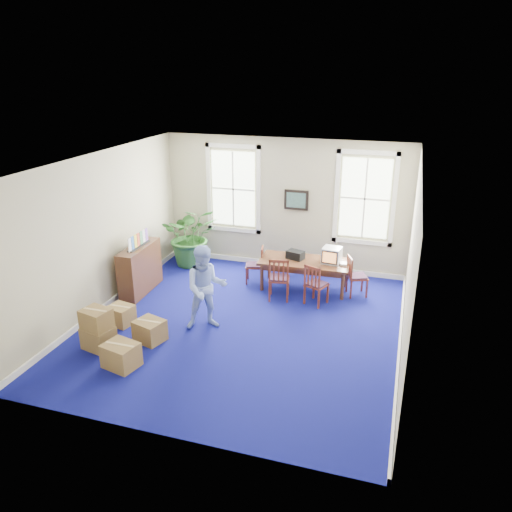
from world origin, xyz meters
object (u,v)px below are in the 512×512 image
(crt_tv, at_px, (332,255))
(man, at_px, (206,288))
(credenza, at_px, (140,270))
(cardboard_boxes, at_px, (110,327))
(conference_table, at_px, (304,274))
(chair_near_left, at_px, (279,278))
(potted_plant, at_px, (191,236))

(crt_tv, relative_size, man, 0.25)
(credenza, relative_size, cardboard_boxes, 0.97)
(conference_table, distance_m, crt_tv, 0.79)
(crt_tv, xyz_separation_m, man, (-2.00, -2.36, -0.03))
(credenza, height_order, cardboard_boxes, credenza)
(crt_tv, bearing_deg, man, -123.74)
(crt_tv, xyz_separation_m, chair_near_left, (-1.00, -0.73, -0.37))
(potted_plant, distance_m, cardboard_boxes, 4.11)
(crt_tv, bearing_deg, cardboard_boxes, -126.91)
(man, relative_size, cardboard_boxes, 1.19)
(crt_tv, height_order, potted_plant, potted_plant)
(conference_table, height_order, credenza, credenza)
(chair_near_left, distance_m, potted_plant, 2.91)
(conference_table, distance_m, cardboard_boxes, 4.47)
(credenza, bearing_deg, potted_plant, 75.45)
(conference_table, relative_size, credenza, 1.47)
(crt_tv, relative_size, credenza, 0.31)
(potted_plant, bearing_deg, chair_near_left, -25.98)
(credenza, bearing_deg, chair_near_left, 9.05)
(cardboard_boxes, bearing_deg, chair_near_left, 49.96)
(chair_near_left, xyz_separation_m, man, (-1.00, -1.63, 0.34))
(man, xyz_separation_m, potted_plant, (-1.60, 2.90, -0.06))
(man, distance_m, cardboard_boxes, 1.86)
(conference_table, bearing_deg, man, -123.24)
(crt_tv, height_order, cardboard_boxes, crt_tv)
(potted_plant, relative_size, cardboard_boxes, 1.11)
(credenza, xyz_separation_m, potted_plant, (0.42, 1.85, 0.24))
(man, height_order, potted_plant, man)
(conference_table, xyz_separation_m, potted_plant, (-3.01, 0.59, 0.43))
(chair_near_left, distance_m, cardboard_boxes, 3.68)
(conference_table, height_order, chair_near_left, chair_near_left)
(man, bearing_deg, credenza, 125.24)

